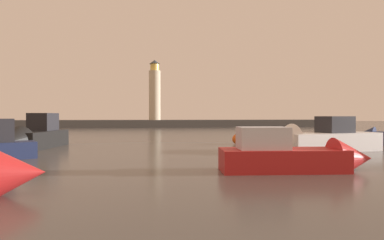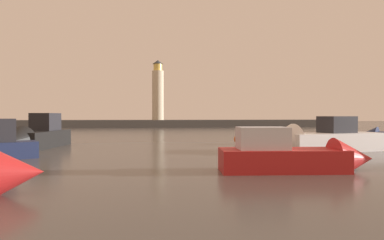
{
  "view_description": "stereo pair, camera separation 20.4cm",
  "coord_description": "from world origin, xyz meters",
  "px_view_note": "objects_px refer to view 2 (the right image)",
  "views": [
    {
      "loc": [
        -3.8,
        -0.66,
        2.44
      ],
      "look_at": [
        -1.45,
        15.4,
        2.24
      ],
      "focal_mm": 30.36,
      "sensor_mm": 36.0,
      "label": 1
    },
    {
      "loc": [
        -3.6,
        -0.69,
        2.44
      ],
      "look_at": [
        -1.45,
        15.4,
        2.24
      ],
      "focal_mm": 30.36,
      "sensor_mm": 36.0,
      "label": 2
    }
  ],
  "objects_px": {
    "lighthouse": "(158,92)",
    "motorboat_1": "(314,140)",
    "mooring_buoy": "(239,139)",
    "motorboat_4": "(302,156)",
    "motorboat_6": "(35,137)"
  },
  "relations": [
    {
      "from": "lighthouse",
      "to": "motorboat_1",
      "type": "distance_m",
      "value": 51.04
    },
    {
      "from": "motorboat_4",
      "to": "motorboat_6",
      "type": "xyz_separation_m",
      "value": [
        -15.11,
        11.97,
        0.22
      ]
    },
    {
      "from": "lighthouse",
      "to": "motorboat_1",
      "type": "bearing_deg",
      "value": -79.5
    },
    {
      "from": "motorboat_1",
      "to": "motorboat_4",
      "type": "distance_m",
      "value": 8.52
    },
    {
      "from": "motorboat_4",
      "to": "mooring_buoy",
      "type": "xyz_separation_m",
      "value": [
        1.01,
        13.58,
        -0.22
      ]
    },
    {
      "from": "mooring_buoy",
      "to": "motorboat_6",
      "type": "bearing_deg",
      "value": -174.29
    },
    {
      "from": "motorboat_4",
      "to": "mooring_buoy",
      "type": "relative_size",
      "value": 7.96
    },
    {
      "from": "motorboat_4",
      "to": "motorboat_6",
      "type": "bearing_deg",
      "value": 141.62
    },
    {
      "from": "lighthouse",
      "to": "mooring_buoy",
      "type": "xyz_separation_m",
      "value": [
        5.73,
        -43.36,
        -7.28
      ]
    },
    {
      "from": "motorboat_1",
      "to": "motorboat_4",
      "type": "height_order",
      "value": "motorboat_1"
    },
    {
      "from": "motorboat_1",
      "to": "mooring_buoy",
      "type": "bearing_deg",
      "value": 118.77
    },
    {
      "from": "motorboat_1",
      "to": "motorboat_4",
      "type": "bearing_deg",
      "value": -121.9
    },
    {
      "from": "motorboat_1",
      "to": "mooring_buoy",
      "type": "relative_size",
      "value": 10.74
    },
    {
      "from": "motorboat_4",
      "to": "lighthouse",
      "type": "bearing_deg",
      "value": 94.73
    },
    {
      "from": "motorboat_6",
      "to": "motorboat_4",
      "type": "bearing_deg",
      "value": -38.38
    }
  ]
}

